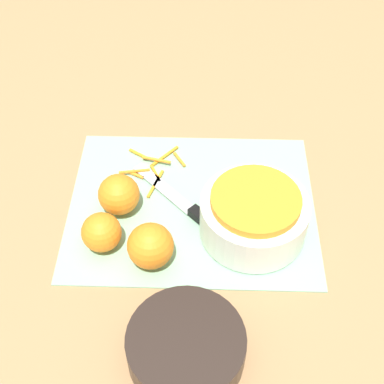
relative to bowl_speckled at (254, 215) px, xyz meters
name	(u,v)px	position (x,y,z in m)	size (l,w,h in m)	color
ground_plane	(192,205)	(0.11, -0.06, -0.05)	(4.00, 4.00, 0.00)	#9E754C
cutting_board	(192,204)	(0.11, -0.06, -0.05)	(0.44, 0.36, 0.01)	#84B793
bowl_speckled	(254,215)	(0.00, 0.00, 0.00)	(0.18, 0.18, 0.09)	silver
bowl_dark	(189,347)	(0.10, 0.23, -0.02)	(0.17, 0.17, 0.05)	black
knife	(198,215)	(0.09, -0.03, -0.04)	(0.19, 0.19, 0.02)	black
orange_left	(119,195)	(0.23, -0.04, -0.01)	(0.07, 0.07, 0.07)	orange
orange_right	(101,232)	(0.25, 0.04, -0.01)	(0.07, 0.07, 0.07)	orange
orange_back	(150,246)	(0.17, 0.07, 0.00)	(0.08, 0.08, 0.08)	orange
peel_pile	(153,167)	(0.18, -0.15, -0.04)	(0.13, 0.14, 0.01)	orange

